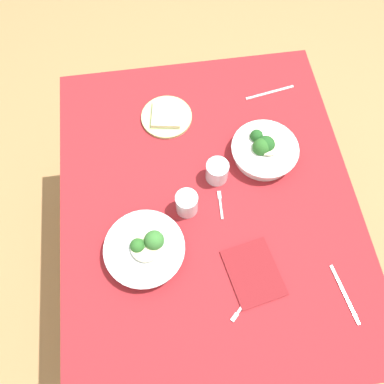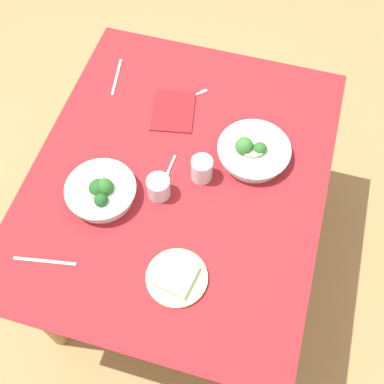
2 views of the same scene
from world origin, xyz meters
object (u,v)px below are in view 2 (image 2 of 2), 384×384
object	(u,v)px
water_glass_center	(159,187)
broccoli_bowl_far	(253,151)
bread_side_plate	(177,277)
fork_by_far_bowl	(195,95)
fork_by_near_bowl	(170,168)
table_knife_left	(45,261)
water_glass_side	(202,169)
napkin_folded_upper	(173,111)
table_knife_right	(117,77)
broccoli_bowl_near	(101,191)

from	to	relation	value
water_glass_center	broccoli_bowl_far	bearing A→B (deg)	131.09
broccoli_bowl_far	bread_side_plate	xyz separation A→B (m)	(0.51, -0.13, -0.02)
fork_by_far_bowl	fork_by_near_bowl	bearing A→B (deg)	-133.24
bread_side_plate	table_knife_left	world-z (taller)	bread_side_plate
water_glass_side	fork_by_far_bowl	xyz separation A→B (m)	(-0.35, -0.12, -0.04)
water_glass_center	napkin_folded_upper	size ratio (longest dim) A/B	0.41
water_glass_side	fork_by_near_bowl	bearing A→B (deg)	-89.27
table_knife_right	water_glass_side	bearing A→B (deg)	41.85
water_glass_center	bread_side_plate	bearing A→B (deg)	27.93
water_glass_center	water_glass_side	world-z (taller)	water_glass_side
bread_side_plate	water_glass_center	world-z (taller)	water_glass_center
water_glass_center	fork_by_far_bowl	xyz separation A→B (m)	(-0.46, -0.00, -0.04)
water_glass_center	fork_by_near_bowl	world-z (taller)	water_glass_center
broccoli_bowl_far	table_knife_left	distance (m)	0.79
fork_by_near_bowl	water_glass_center	bearing A→B (deg)	0.98
broccoli_bowl_far	water_glass_side	xyz separation A→B (m)	(0.13, -0.15, 0.01)
napkin_folded_upper	broccoli_bowl_far	bearing A→B (deg)	70.33
fork_by_far_bowl	napkin_folded_upper	distance (m)	0.12
fork_by_far_bowl	table_knife_right	bearing A→B (deg)	135.08
table_knife_right	bread_side_plate	bearing A→B (deg)	22.95
broccoli_bowl_far	broccoli_bowl_near	world-z (taller)	broccoli_bowl_far
fork_by_near_bowl	table_knife_right	bearing A→B (deg)	-133.85
broccoli_bowl_far	water_glass_center	xyz separation A→B (m)	(0.24, -0.27, 0.01)
table_knife_left	table_knife_right	distance (m)	0.80
bread_side_plate	table_knife_right	bearing A→B (deg)	-147.36
broccoli_bowl_far	water_glass_side	distance (m)	0.20
water_glass_side	fork_by_near_bowl	distance (m)	0.12
bread_side_plate	napkin_folded_upper	size ratio (longest dim) A/B	0.97
water_glass_center	table_knife_left	world-z (taller)	water_glass_center
water_glass_center	napkin_folded_upper	xyz separation A→B (m)	(-0.36, -0.06, -0.04)
fork_by_near_bowl	table_knife_right	distance (m)	0.49
broccoli_bowl_far	water_glass_side	size ratio (longest dim) A/B	2.85
broccoli_bowl_far	fork_by_near_bowl	size ratio (longest dim) A/B	2.46
broccoli_bowl_far	napkin_folded_upper	world-z (taller)	broccoli_bowl_far
broccoli_bowl_near	bread_side_plate	size ratio (longest dim) A/B	1.24
broccoli_bowl_far	water_glass_center	world-z (taller)	broccoli_bowl_far
table_knife_left	table_knife_right	bearing A→B (deg)	-95.96
water_glass_side	water_glass_center	bearing A→B (deg)	-48.51
water_glass_side	fork_by_near_bowl	world-z (taller)	water_glass_side
broccoli_bowl_far	table_knife_right	size ratio (longest dim) A/B	1.36
bread_side_plate	table_knife_right	distance (m)	0.87
broccoli_bowl_near	table_knife_right	size ratio (longest dim) A/B	1.26
table_knife_left	water_glass_side	bearing A→B (deg)	-141.38
napkin_folded_upper	fork_by_near_bowl	bearing A→B (deg)	14.11
broccoli_bowl_far	napkin_folded_upper	distance (m)	0.35
water_glass_center	table_knife_right	world-z (taller)	water_glass_center
broccoli_bowl_near	table_knife_right	bearing A→B (deg)	-164.61
bread_side_plate	napkin_folded_upper	bearing A→B (deg)	-162.03
broccoli_bowl_far	water_glass_side	world-z (taller)	broccoli_bowl_far
water_glass_side	table_knife_right	xyz separation A→B (m)	(-0.35, -0.45, -0.04)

